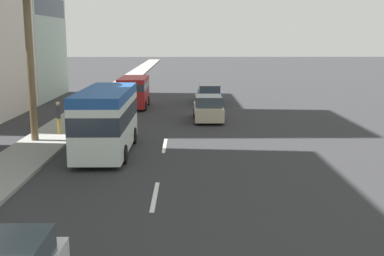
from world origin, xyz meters
TOP-DOWN VIEW (x-y plane):
  - ground_plane at (31.50, 0.00)m, footprint 198.00×198.00m
  - sidewalk_right at (31.50, 6.37)m, footprint 162.00×2.64m
  - lane_stripe_mid at (12.83, 0.00)m, footprint 3.20×0.16m
  - lane_stripe_far at (20.81, 0.00)m, footprint 3.20×0.16m
  - minibus_lead at (19.34, 2.70)m, footprint 7.00×2.35m
  - car_second at (28.31, -2.59)m, footprint 4.27×1.93m
  - car_third at (37.08, -3.06)m, footprint 4.79×1.92m
  - van_fourth at (34.30, 3.00)m, footprint 4.92×2.20m
  - pedestrian_near_lamp at (23.28, 6.04)m, footprint 0.36×0.29m

SIDE VIEW (x-z plane):
  - ground_plane at x=31.50m, z-range 0.00..0.00m
  - lane_stripe_mid at x=12.83m, z-range 0.00..0.01m
  - lane_stripe_far at x=20.81m, z-range 0.00..0.01m
  - sidewalk_right at x=31.50m, z-range 0.00..0.15m
  - car_third at x=37.08m, z-range -0.04..1.53m
  - car_second at x=28.31m, z-range -0.05..1.64m
  - pedestrian_near_lamp at x=23.28m, z-range 0.26..2.08m
  - van_fourth at x=34.30m, z-range 0.17..2.57m
  - minibus_lead at x=19.34m, z-range 0.15..3.23m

